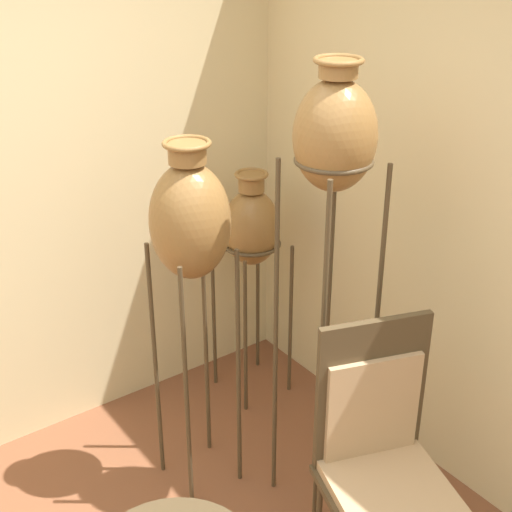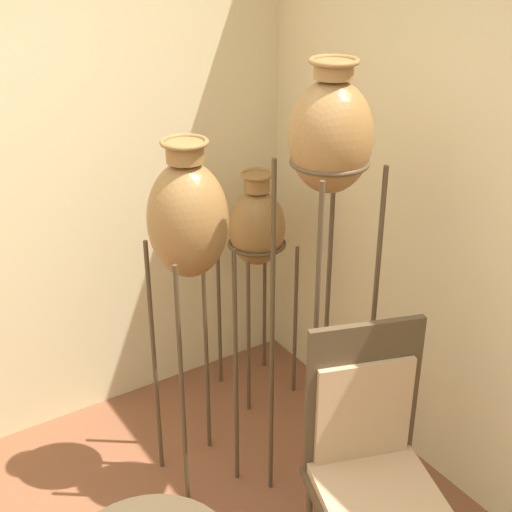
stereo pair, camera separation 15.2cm
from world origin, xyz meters
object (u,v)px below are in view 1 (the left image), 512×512
(vase_stand_medium, at_px, (190,225))
(vase_stand_short, at_px, (252,230))
(vase_stand_tall, at_px, (334,147))
(chair, at_px, (384,456))

(vase_stand_medium, xyz_separation_m, vase_stand_short, (0.61, 0.43, -0.33))
(vase_stand_tall, distance_m, vase_stand_short, 1.11)
(vase_stand_medium, distance_m, chair, 1.16)
(vase_stand_tall, height_order, vase_stand_medium, vase_stand_tall)
(vase_stand_tall, bearing_deg, vase_stand_short, 74.56)
(vase_stand_medium, relative_size, chair, 1.46)
(chair, bearing_deg, vase_stand_medium, 124.61)
(chair, bearing_deg, vase_stand_short, 94.06)
(vase_stand_tall, height_order, vase_stand_short, vase_stand_tall)
(chair, bearing_deg, vase_stand_tall, 94.57)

